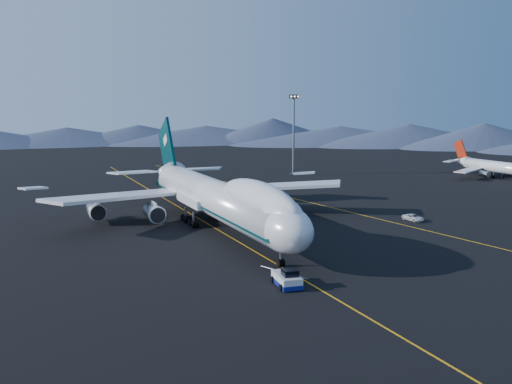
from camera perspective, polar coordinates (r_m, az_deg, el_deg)
name	(u,v)px	position (r m, az deg, el deg)	size (l,w,h in m)	color
ground	(216,229)	(103.35, -4.05, -3.67)	(500.00, 500.00, 0.00)	black
taxiway_line_main	(216,228)	(103.35, -4.05, -3.66)	(0.25, 220.00, 0.01)	orange
taxiway_line_side	(330,207)	(124.98, 7.41, -1.52)	(0.25, 200.00, 0.01)	orange
boeing_747	(215,197)	(102.28, -4.09, -0.48)	(59.62, 72.43, 19.37)	silver
pushback_tug	(287,280)	(71.57, 3.09, -8.79)	(3.50, 5.45, 2.25)	silver
second_jet	(500,167)	(186.59, 23.18, 2.28)	(33.80, 38.19, 10.87)	silver
service_van	(413,218)	(113.77, 15.44, -2.48)	(2.10, 4.55, 1.26)	silver
floodlight_mast	(294,134)	(180.24, 3.78, 5.77)	(3.09, 2.32, 25.03)	black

